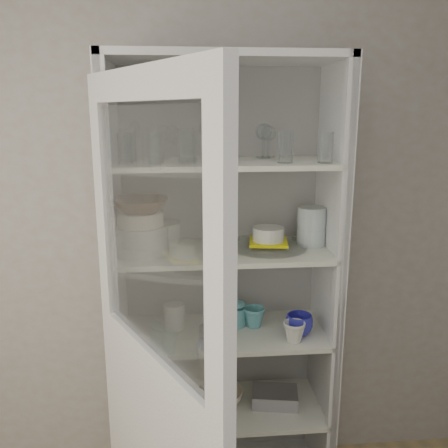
% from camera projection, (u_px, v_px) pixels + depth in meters
% --- Properties ---
extents(wall_back, '(3.60, 0.02, 2.60)m').
position_uv_depth(wall_back, '(180.00, 229.00, 2.34)').
color(wall_back, gray).
rests_on(wall_back, ground).
extents(pantry_cabinet, '(1.00, 0.45, 2.10)m').
position_uv_depth(pantry_cabinet, '(223.00, 309.00, 2.29)').
color(pantry_cabinet, '#B4B4B4').
rests_on(pantry_cabinet, floor).
extents(cupboard_door, '(0.46, 0.81, 2.00)m').
position_uv_depth(cupboard_door, '(156.00, 412.00, 1.62)').
color(cupboard_door, '#B4B4B4').
rests_on(cupboard_door, floor).
extents(tumbler_0, '(0.08, 0.08, 0.12)m').
position_uv_depth(tumbler_0, '(125.00, 149.00, 1.91)').
color(tumbler_0, silver).
rests_on(tumbler_0, shelf_glass).
extents(tumbler_1, '(0.07, 0.07, 0.13)m').
position_uv_depth(tumbler_1, '(156.00, 148.00, 1.91)').
color(tumbler_1, silver).
rests_on(tumbler_1, shelf_glass).
extents(tumbler_2, '(0.09, 0.09, 0.14)m').
position_uv_depth(tumbler_2, '(187.00, 146.00, 1.92)').
color(tumbler_2, silver).
rests_on(tumbler_2, shelf_glass).
extents(tumbler_3, '(0.08, 0.08, 0.15)m').
position_uv_depth(tumbler_3, '(220.00, 145.00, 1.90)').
color(tumbler_3, silver).
rests_on(tumbler_3, shelf_glass).
extents(tumbler_4, '(0.08, 0.08, 0.13)m').
position_uv_depth(tumbler_4, '(222.00, 148.00, 1.90)').
color(tumbler_4, silver).
rests_on(tumbler_4, shelf_glass).
extents(tumbler_5, '(0.08, 0.08, 0.13)m').
position_uv_depth(tumbler_5, '(326.00, 147.00, 1.95)').
color(tumbler_5, silver).
rests_on(tumbler_5, shelf_glass).
extents(tumbler_6, '(0.07, 0.07, 0.13)m').
position_uv_depth(tumbler_6, '(285.00, 147.00, 1.96)').
color(tumbler_6, silver).
rests_on(tumbler_6, shelf_glass).
extents(tumbler_7, '(0.08, 0.08, 0.14)m').
position_uv_depth(tumbler_7, '(128.00, 145.00, 2.00)').
color(tumbler_7, silver).
rests_on(tumbler_7, shelf_glass).
extents(tumbler_8, '(0.08, 0.08, 0.13)m').
position_uv_depth(tumbler_8, '(128.00, 146.00, 2.00)').
color(tumbler_8, silver).
rests_on(tumbler_8, shelf_glass).
extents(tumbler_9, '(0.08, 0.08, 0.13)m').
position_uv_depth(tumbler_9, '(220.00, 146.00, 2.02)').
color(tumbler_9, silver).
rests_on(tumbler_9, shelf_glass).
extents(tumbler_10, '(0.06, 0.06, 0.13)m').
position_uv_depth(tumbler_10, '(190.00, 147.00, 2.01)').
color(tumbler_10, silver).
rests_on(tumbler_10, shelf_glass).
extents(goblet_0, '(0.07, 0.07, 0.17)m').
position_uv_depth(goblet_0, '(163.00, 140.00, 2.11)').
color(goblet_0, silver).
rests_on(goblet_0, shelf_glass).
extents(goblet_1, '(0.08, 0.08, 0.19)m').
position_uv_depth(goblet_1, '(209.00, 138.00, 2.11)').
color(goblet_1, silver).
rests_on(goblet_1, shelf_glass).
extents(goblet_2, '(0.07, 0.07, 0.16)m').
position_uv_depth(goblet_2, '(268.00, 140.00, 2.17)').
color(goblet_2, silver).
rests_on(goblet_2, shelf_glass).
extents(goblet_3, '(0.08, 0.08, 0.17)m').
position_uv_depth(goblet_3, '(263.00, 139.00, 2.15)').
color(goblet_3, silver).
rests_on(goblet_3, shelf_glass).
extents(plate_stack_front, '(0.24, 0.24, 0.13)m').
position_uv_depth(plate_stack_front, '(141.00, 239.00, 2.07)').
color(plate_stack_front, silver).
rests_on(plate_stack_front, shelf_plates).
extents(plate_stack_back, '(0.22, 0.22, 0.10)m').
position_uv_depth(plate_stack_back, '(158.00, 232.00, 2.25)').
color(plate_stack_back, silver).
rests_on(plate_stack_back, shelf_plates).
extents(cream_bowl, '(0.23, 0.23, 0.06)m').
position_uv_depth(cream_bowl, '(140.00, 219.00, 2.05)').
color(cream_bowl, beige).
rests_on(cream_bowl, plate_stack_front).
extents(terracotta_bowl, '(0.26, 0.26, 0.06)m').
position_uv_depth(terracotta_bowl, '(140.00, 205.00, 2.03)').
color(terracotta_bowl, '#543417').
rests_on(terracotta_bowl, cream_bowl).
extents(glass_platter, '(0.46, 0.46, 0.02)m').
position_uv_depth(glass_platter, '(268.00, 245.00, 2.17)').
color(glass_platter, silver).
rests_on(glass_platter, shelf_plates).
extents(yellow_trivet, '(0.20, 0.20, 0.01)m').
position_uv_depth(yellow_trivet, '(268.00, 242.00, 2.17)').
color(yellow_trivet, yellow).
rests_on(yellow_trivet, glass_platter).
extents(white_ramekin, '(0.15, 0.15, 0.06)m').
position_uv_depth(white_ramekin, '(268.00, 234.00, 2.16)').
color(white_ramekin, silver).
rests_on(white_ramekin, yellow_trivet).
extents(grey_bowl_stack, '(0.13, 0.13, 0.18)m').
position_uv_depth(grey_bowl_stack, '(311.00, 226.00, 2.19)').
color(grey_bowl_stack, '#ABB8B7').
rests_on(grey_bowl_stack, shelf_plates).
extents(mug_blue, '(0.16, 0.16, 0.10)m').
position_uv_depth(mug_blue, '(299.00, 325.00, 2.19)').
color(mug_blue, '#232FA5').
rests_on(mug_blue, shelf_mugs).
extents(mug_teal, '(0.12, 0.12, 0.10)m').
position_uv_depth(mug_teal, '(254.00, 317.00, 2.27)').
color(mug_teal, '#236D78').
rests_on(mug_teal, shelf_mugs).
extents(mug_white, '(0.12, 0.12, 0.09)m').
position_uv_depth(mug_white, '(294.00, 332.00, 2.12)').
color(mug_white, silver).
rests_on(mug_white, shelf_mugs).
extents(teal_jar, '(0.09, 0.09, 0.11)m').
position_uv_depth(teal_jar, '(236.00, 315.00, 2.28)').
color(teal_jar, '#236D78').
rests_on(teal_jar, shelf_mugs).
extents(measuring_cups, '(0.11, 0.11, 0.04)m').
position_uv_depth(measuring_cups, '(211.00, 331.00, 2.18)').
color(measuring_cups, '#AEADB4').
rests_on(measuring_cups, shelf_mugs).
extents(white_canister, '(0.11, 0.11, 0.12)m').
position_uv_depth(white_canister, '(174.00, 316.00, 2.26)').
color(white_canister, silver).
rests_on(white_canister, shelf_mugs).
extents(cream_dish, '(0.29, 0.29, 0.07)m').
position_uv_depth(cream_dish, '(220.00, 396.00, 2.34)').
color(cream_dish, beige).
rests_on(cream_dish, shelf_bot).
extents(tin_box, '(0.25, 0.19, 0.07)m').
position_uv_depth(tin_box, '(275.00, 397.00, 2.34)').
color(tin_box, '#A19FAA').
rests_on(tin_box, shelf_bot).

